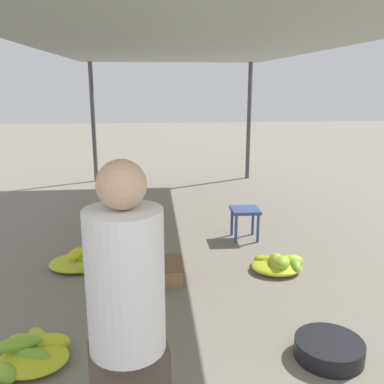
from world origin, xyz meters
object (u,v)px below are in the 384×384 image
at_px(banana_pile_left_0, 32,353).
at_px(crate_near, 162,271).
at_px(banana_pile_left_1, 79,261).
at_px(banana_pile_right_1, 279,264).
at_px(vendor_foreground, 127,330).
at_px(basin_black, 329,349).
at_px(stool, 245,214).

relative_size(banana_pile_left_0, crate_near, 1.44).
distance_m(banana_pile_left_1, crate_near, 0.95).
bearing_deg(banana_pile_left_1, banana_pile_right_1, -7.75).
relative_size(vendor_foreground, basin_black, 3.29).
bearing_deg(banana_pile_left_1, vendor_foreground, -75.35).
bearing_deg(banana_pile_right_1, crate_near, -175.40).
height_order(banana_pile_left_0, banana_pile_left_1, banana_pile_left_1).
distance_m(stool, banana_pile_left_0, 3.04).
bearing_deg(stool, banana_pile_right_1, -80.84).
height_order(vendor_foreground, crate_near, vendor_foreground).
bearing_deg(banana_pile_left_1, banana_pile_left_0, -92.31).
height_order(banana_pile_right_1, crate_near, banana_pile_right_1).
relative_size(basin_black, banana_pile_left_1, 0.84).
bearing_deg(basin_black, banana_pile_right_1, 87.50).
height_order(vendor_foreground, stool, vendor_foreground).
bearing_deg(crate_near, banana_pile_left_1, 156.25).
bearing_deg(crate_near, vendor_foreground, -94.97).
bearing_deg(banana_pile_left_1, basin_black, -40.70).
bearing_deg(banana_pile_right_1, basin_black, -92.50).
distance_m(banana_pile_left_0, crate_near, 1.53).
bearing_deg(basin_black, crate_near, 130.37).
xyz_separation_m(basin_black, banana_pile_right_1, (0.06, 1.46, 0.01)).
xyz_separation_m(stool, banana_pile_right_1, (0.16, -0.97, -0.24)).
distance_m(vendor_foreground, banana_pile_right_1, 2.80).
xyz_separation_m(banana_pile_left_1, crate_near, (0.87, -0.38, 0.03)).
height_order(basin_black, banana_pile_right_1, banana_pile_right_1).
bearing_deg(vendor_foreground, banana_pile_right_1, 58.54).
distance_m(banana_pile_right_1, crate_near, 1.22).
bearing_deg(banana_pile_left_0, stool, 48.84).
xyz_separation_m(stool, banana_pile_left_1, (-1.93, -0.68, -0.25)).
relative_size(banana_pile_right_1, crate_near, 1.32).
xyz_separation_m(stool, basin_black, (0.09, -2.42, -0.25)).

